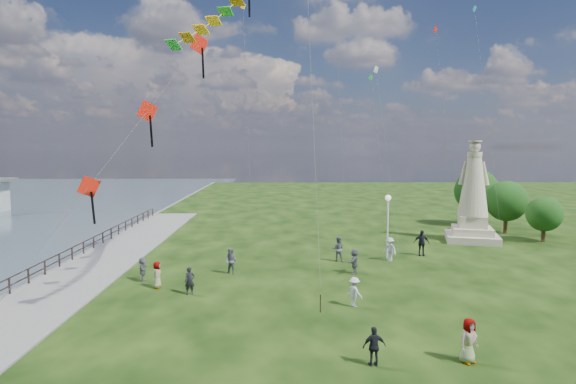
{
  "coord_description": "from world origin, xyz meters",
  "views": [
    {
      "loc": [
        -1.52,
        -19.99,
        8.12
      ],
      "look_at": [
        -1.0,
        8.0,
        5.5
      ],
      "focal_mm": 30.0,
      "sensor_mm": 36.0,
      "label": 1
    }
  ],
  "objects_px": {
    "person_10": "(157,275)",
    "person_11": "(354,261)",
    "person_1": "(231,261)",
    "person_8": "(390,249)",
    "person_3": "(374,346)",
    "person_0": "(190,281)",
    "person_2": "(354,292)",
    "statue": "(473,203)",
    "person_7": "(338,249)",
    "lamppost": "(388,213)",
    "person_9": "(421,243)",
    "person_4": "(469,341)",
    "person_5": "(143,269)"
  },
  "relations": [
    {
      "from": "person_1",
      "to": "person_9",
      "type": "bearing_deg",
      "value": 44.15
    },
    {
      "from": "person_8",
      "to": "person_11",
      "type": "distance_m",
      "value": 4.61
    },
    {
      "from": "person_10",
      "to": "person_11",
      "type": "distance_m",
      "value": 12.25
    },
    {
      "from": "person_4",
      "to": "person_8",
      "type": "xyz_separation_m",
      "value": [
        0.78,
        16.3,
        -0.01
      ]
    },
    {
      "from": "person_0",
      "to": "person_8",
      "type": "bearing_deg",
      "value": 9.15
    },
    {
      "from": "person_4",
      "to": "person_9",
      "type": "bearing_deg",
      "value": 50.98
    },
    {
      "from": "person_3",
      "to": "person_7",
      "type": "xyz_separation_m",
      "value": [
        0.67,
        16.46,
        0.14
      ]
    },
    {
      "from": "lamppost",
      "to": "person_1",
      "type": "xyz_separation_m",
      "value": [
        -10.99,
        -4.23,
        -2.52
      ]
    },
    {
      "from": "person_8",
      "to": "person_9",
      "type": "bearing_deg",
      "value": 83.37
    },
    {
      "from": "person_0",
      "to": "person_3",
      "type": "distance_m",
      "value": 12.26
    },
    {
      "from": "person_1",
      "to": "person_8",
      "type": "xyz_separation_m",
      "value": [
        11.0,
        3.42,
        -0.01
      ]
    },
    {
      "from": "person_0",
      "to": "person_2",
      "type": "distance_m",
      "value": 9.04
    },
    {
      "from": "person_1",
      "to": "person_4",
      "type": "distance_m",
      "value": 16.44
    },
    {
      "from": "person_7",
      "to": "person_5",
      "type": "bearing_deg",
      "value": 32.29
    },
    {
      "from": "lamppost",
      "to": "person_5",
      "type": "relative_size",
      "value": 3.17
    },
    {
      "from": "person_4",
      "to": "person_9",
      "type": "height_order",
      "value": "person_9"
    },
    {
      "from": "person_10",
      "to": "person_2",
      "type": "bearing_deg",
      "value": -112.15
    },
    {
      "from": "person_3",
      "to": "person_9",
      "type": "height_order",
      "value": "person_9"
    },
    {
      "from": "person_0",
      "to": "person_1",
      "type": "distance_m",
      "value": 4.6
    },
    {
      "from": "person_1",
      "to": "person_2",
      "type": "bearing_deg",
      "value": -18.57
    },
    {
      "from": "person_0",
      "to": "person_8",
      "type": "distance_m",
      "value": 14.95
    },
    {
      "from": "person_8",
      "to": "person_9",
      "type": "height_order",
      "value": "person_9"
    },
    {
      "from": "person_2",
      "to": "person_8",
      "type": "distance_m",
      "value": 10.62
    },
    {
      "from": "statue",
      "to": "lamppost",
      "type": "distance_m",
      "value": 10.87
    },
    {
      "from": "statue",
      "to": "person_8",
      "type": "relative_size",
      "value": 5.14
    },
    {
      "from": "person_9",
      "to": "person_11",
      "type": "bearing_deg",
      "value": -131.78
    },
    {
      "from": "person_5",
      "to": "person_7",
      "type": "bearing_deg",
      "value": -78.83
    },
    {
      "from": "person_3",
      "to": "person_10",
      "type": "distance_m",
      "value": 14.65
    },
    {
      "from": "person_2",
      "to": "person_5",
      "type": "distance_m",
      "value": 13.11
    },
    {
      "from": "statue",
      "to": "lamppost",
      "type": "xyz_separation_m",
      "value": [
        -8.82,
        -6.36,
        0.09
      ]
    },
    {
      "from": "person_4",
      "to": "person_5",
      "type": "bearing_deg",
      "value": 115.56
    },
    {
      "from": "statue",
      "to": "person_2",
      "type": "bearing_deg",
      "value": -111.35
    },
    {
      "from": "statue",
      "to": "person_2",
      "type": "relative_size",
      "value": 5.71
    },
    {
      "from": "statue",
      "to": "person_10",
      "type": "relative_size",
      "value": 5.61
    },
    {
      "from": "person_0",
      "to": "person_1",
      "type": "height_order",
      "value": "person_1"
    },
    {
      "from": "statue",
      "to": "person_7",
      "type": "bearing_deg",
      "value": -134.25
    },
    {
      "from": "person_0",
      "to": "person_10",
      "type": "distance_m",
      "value": 2.47
    },
    {
      "from": "person_9",
      "to": "person_10",
      "type": "xyz_separation_m",
      "value": [
        -17.71,
        -7.95,
        -0.2
      ]
    },
    {
      "from": "person_3",
      "to": "person_10",
      "type": "relative_size",
      "value": 0.97
    },
    {
      "from": "lamppost",
      "to": "person_11",
      "type": "bearing_deg",
      "value": -125.9
    },
    {
      "from": "person_3",
      "to": "person_9",
      "type": "bearing_deg",
      "value": -118.97
    },
    {
      "from": "person_4",
      "to": "person_5",
      "type": "distance_m",
      "value": 19.22
    },
    {
      "from": "person_3",
      "to": "person_2",
      "type": "bearing_deg",
      "value": -100.09
    },
    {
      "from": "person_1",
      "to": "person_7",
      "type": "height_order",
      "value": "person_7"
    },
    {
      "from": "person_0",
      "to": "person_5",
      "type": "bearing_deg",
      "value": 118.96
    },
    {
      "from": "lamppost",
      "to": "person_3",
      "type": "bearing_deg",
      "value": -104.2
    },
    {
      "from": "lamppost",
      "to": "person_10",
      "type": "distance_m",
      "value": 16.79
    },
    {
      "from": "statue",
      "to": "person_9",
      "type": "xyz_separation_m",
      "value": [
        -6.07,
        -5.58,
        -2.3
      ]
    },
    {
      "from": "person_4",
      "to": "person_10",
      "type": "relative_size",
      "value": 1.11
    },
    {
      "from": "person_1",
      "to": "person_5",
      "type": "bearing_deg",
      "value": -140.57
    }
  ]
}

